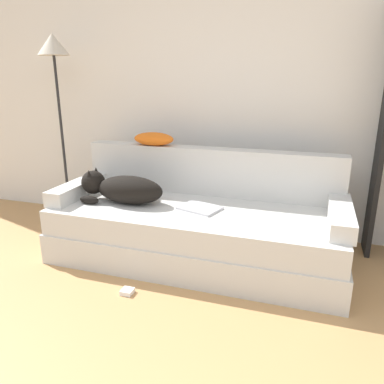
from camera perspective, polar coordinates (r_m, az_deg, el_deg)
wall_back at (r=3.29m, az=6.64°, el=17.16°), size 7.57×0.06×2.70m
couch at (r=2.85m, az=0.60°, el=-6.41°), size 2.15×0.88×0.42m
couch_backrest at (r=3.06m, az=2.72°, el=3.19°), size 2.11×0.15×0.38m
couch_arm_left at (r=3.18m, az=-16.82°, el=0.53°), size 0.15×0.69×0.12m
couch_arm_right at (r=2.64m, az=21.71°, el=-3.35°), size 0.15×0.69×0.12m
dog at (r=2.91m, az=-10.63°, el=0.55°), size 0.67×0.27×0.25m
laptop at (r=2.74m, az=1.20°, el=-2.45°), size 0.33×0.29×0.02m
throw_pillow at (r=3.15m, az=-5.85°, el=8.06°), size 0.34×0.19×0.11m
floor_lamp at (r=3.60m, az=-20.08°, el=16.80°), size 0.27×0.27×1.70m
power_adapter at (r=2.54m, az=-9.83°, el=-14.71°), size 0.08×0.08×0.03m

